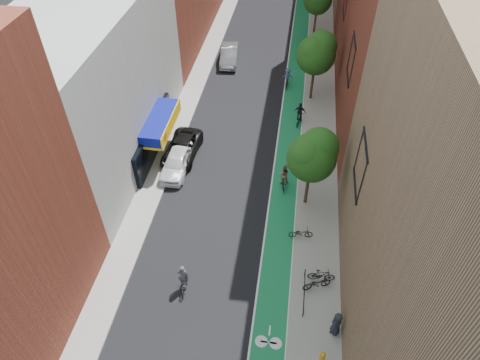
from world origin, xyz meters
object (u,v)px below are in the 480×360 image
at_px(cyclist_lane_near, 283,178).
at_px(cyclist_lead, 183,281).
at_px(parked_car_black, 182,149).
at_px(fire_hydrant, 322,357).
at_px(parked_car_silver, 229,55).
at_px(cyclist_lane_far, 287,79).
at_px(parked_car_white, 177,162).
at_px(cyclist_lane_mid, 300,116).
at_px(pedestrian, 337,324).

bearing_deg(cyclist_lane_near, cyclist_lead, 53.75).
distance_m(parked_car_black, cyclist_lead, 12.62).
xyz_separation_m(cyclist_lead, fire_hydrant, (8.35, -3.37, -0.13)).
relative_size(parked_car_silver, fire_hydrant, 6.07).
height_order(cyclist_lane_near, cyclist_lane_far, cyclist_lane_near).
bearing_deg(parked_car_white, cyclist_lead, -71.54).
distance_m(cyclist_lane_near, cyclist_lane_mid, 8.33).
bearing_deg(cyclist_lane_mid, parked_car_black, 44.72).
bearing_deg(parked_car_silver, pedestrian, -75.26).
distance_m(parked_car_white, cyclist_lane_mid, 12.00).
height_order(cyclist_lane_mid, pedestrian, cyclist_lane_mid).
bearing_deg(cyclist_lane_mid, parked_car_silver, -39.44).
xyz_separation_m(cyclist_lane_near, cyclist_lane_mid, (0.84, 8.29, -0.06)).
bearing_deg(cyclist_lane_mid, cyclist_lane_near, 96.68).
xyz_separation_m(cyclist_lane_mid, pedestrian, (2.90, -19.70, 0.23)).
distance_m(cyclist_lane_mid, pedestrian, 19.92).
relative_size(parked_car_silver, cyclist_lane_near, 2.46).
height_order(cyclist_lane_near, cyclist_lane_mid, cyclist_lane_mid).
bearing_deg(fire_hydrant, parked_car_white, 129.61).
distance_m(pedestrian, fire_hydrant, 1.95).
height_order(parked_car_white, cyclist_lane_mid, cyclist_lane_mid).
distance_m(cyclist_lead, cyclist_lane_mid, 19.11).
bearing_deg(cyclist_lane_near, parked_car_black, -23.75).
bearing_deg(parked_car_silver, fire_hydrant, -77.44).
bearing_deg(cyclist_lane_near, cyclist_lane_far, -95.19).
bearing_deg(pedestrian, parked_car_silver, -138.02).
distance_m(parked_car_silver, fire_hydrant, 33.37).
height_order(parked_car_white, cyclist_lead, cyclist_lead).
distance_m(parked_car_white, cyclist_lead, 10.93).
xyz_separation_m(parked_car_white, cyclist_lead, (3.11, -10.47, -0.09)).
xyz_separation_m(parked_car_silver, cyclist_lane_near, (7.22, -18.57, 0.04)).
bearing_deg(fire_hydrant, parked_car_black, 126.39).
height_order(cyclist_lead, cyclist_lane_far, cyclist_lead).
distance_m(parked_car_white, fire_hydrant, 17.97).
xyz_separation_m(cyclist_lane_near, cyclist_lane_far, (-0.66, 14.46, -0.02)).
xyz_separation_m(parked_car_black, cyclist_lane_far, (7.80, 12.05, 0.12)).
distance_m(parked_car_white, cyclist_lane_near, 8.45).
height_order(parked_car_black, cyclist_lane_far, cyclist_lane_far).
height_order(cyclist_lead, fire_hydrant, cyclist_lead).
relative_size(parked_car_silver, cyclist_lead, 2.39).
xyz_separation_m(parked_car_black, cyclist_lane_mid, (9.30, 5.87, 0.08)).
height_order(parked_car_silver, cyclist_lead, cyclist_lead).
bearing_deg(parked_car_black, cyclist_lane_near, -12.83).
relative_size(parked_car_black, cyclist_lane_mid, 2.49).
bearing_deg(parked_car_white, parked_car_black, 93.06).
height_order(parked_car_silver, cyclist_lane_mid, cyclist_lane_mid).
xyz_separation_m(parked_car_white, pedestrian, (12.16, -12.08, 0.23)).
relative_size(parked_car_black, cyclist_lane_far, 2.66).
xyz_separation_m(parked_car_white, parked_car_silver, (1.20, 17.90, 0.02)).
relative_size(pedestrian, fire_hydrant, 2.13).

